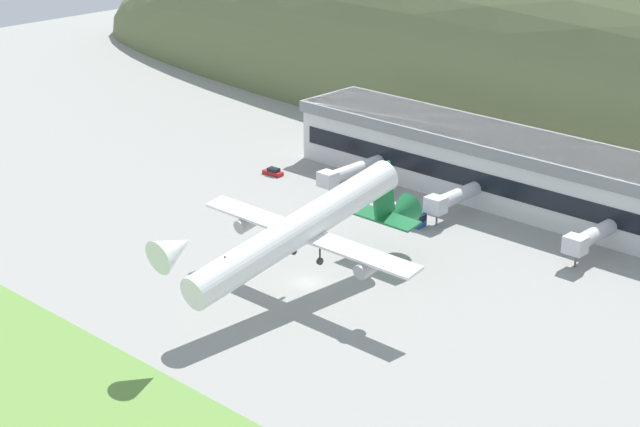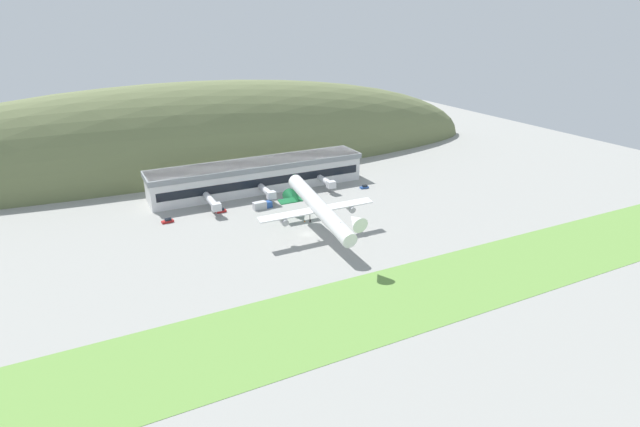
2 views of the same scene
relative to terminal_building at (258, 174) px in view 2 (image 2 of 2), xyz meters
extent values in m
plane|color=gray|center=(-1.83, -52.29, -7.05)|extent=(430.92, 430.92, 0.00)
cube|color=#669342|center=(-1.83, -101.35, -7.01)|extent=(387.83, 30.95, 0.08)
ellipsoid|color=#667047|center=(-17.83, 50.51, -7.05)|extent=(338.91, 63.83, 81.78)
cube|color=silver|center=(0.00, 0.02, -0.83)|extent=(91.96, 15.60, 12.43)
cube|color=gray|center=(0.00, 0.02, 4.26)|extent=(93.16, 16.80, 2.24)
cube|color=black|center=(0.00, -7.83, -1.45)|extent=(88.28, 0.16, 3.48)
cylinder|color=silver|center=(-25.03, -15.28, -3.05)|extent=(2.60, 14.99, 2.60)
cube|color=silver|center=(-25.03, -22.77, -3.05)|extent=(3.38, 2.86, 2.86)
cylinder|color=slate|center=(-25.03, -22.27, -5.05)|extent=(0.36, 0.36, 4.00)
cylinder|color=silver|center=(-1.94, -13.78, -3.05)|extent=(2.60, 12.00, 2.60)
cube|color=silver|center=(-1.94, -19.78, -3.05)|extent=(3.38, 2.86, 2.86)
cylinder|color=slate|center=(-1.94, -19.28, -5.05)|extent=(0.36, 0.36, 4.00)
cylinder|color=silver|center=(25.46, -13.36, -3.05)|extent=(2.60, 11.15, 2.60)
cube|color=silver|center=(25.46, -18.93, -3.05)|extent=(3.38, 2.86, 2.86)
cylinder|color=slate|center=(25.46, -18.43, -5.05)|extent=(0.36, 0.36, 4.00)
cylinder|color=white|center=(0.90, -57.28, 3.89)|extent=(5.04, 41.48, 12.11)
cone|color=white|center=(0.90, -80.32, 7.95)|extent=(4.94, 6.32, 5.83)
cone|color=#196B38|center=(0.90, -33.75, -0.25)|extent=(4.94, 7.31, 6.00)
cube|color=#196B38|center=(0.90, -37.72, 4.90)|extent=(0.50, 6.01, 9.56)
cube|color=#196B38|center=(0.90, -37.48, 0.41)|extent=(13.11, 3.54, 0.97)
cube|color=white|center=(0.90, -55.25, 2.65)|extent=(41.82, 3.62, 1.07)
cylinder|color=#9E9EA3|center=(-11.64, -55.78, 1.20)|extent=(2.30, 3.94, 2.89)
cylinder|color=#9E9EA3|center=(13.45, -55.78, 1.20)|extent=(2.30, 3.94, 2.89)
cylinder|color=#2D2D2D|center=(-1.87, -55.25, 0.17)|extent=(0.28, 0.28, 2.20)
cylinder|color=#2D2D2D|center=(-1.87, -55.25, -0.93)|extent=(0.45, 1.10, 1.10)
cylinder|color=#2D2D2D|center=(3.68, -55.25, 0.17)|extent=(0.28, 0.28, 2.20)
cylinder|color=#2D2D2D|center=(3.68, -55.25, -0.93)|extent=(0.45, 1.10, 1.10)
cylinder|color=#2D2D2D|center=(0.90, -71.49, 3.13)|extent=(0.22, 0.22, 1.98)
cylinder|color=#2D2D2D|center=(0.90, -71.49, 2.14)|extent=(0.30, 0.83, 0.82)
cube|color=#B21E1E|center=(-22.52, -18.88, -6.64)|extent=(4.23, 1.90, 0.81)
cube|color=black|center=(-22.31, -18.88, -5.90)|extent=(2.34, 1.59, 0.67)
cube|color=#264C99|center=(41.58, -19.43, -6.65)|extent=(3.88, 1.89, 0.79)
cube|color=black|center=(41.77, -19.44, -5.93)|extent=(2.17, 1.53, 0.65)
cube|color=#B21E1E|center=(-42.71, -20.03, -6.64)|extent=(4.42, 2.18, 0.81)
cube|color=black|center=(-42.50, -20.01, -5.90)|extent=(2.49, 1.73, 0.67)
cube|color=#264C99|center=(-4.14, -22.04, -5.82)|extent=(2.59, 2.76, 2.46)
cube|color=black|center=(-2.91, -21.94, -5.37)|extent=(0.24, 2.20, 1.08)
cube|color=#B7B7BC|center=(-7.88, -22.31, -5.60)|extent=(5.28, 2.96, 2.90)
cube|color=orange|center=(2.33, -41.90, -7.03)|extent=(0.52, 0.52, 0.03)
cone|color=orange|center=(2.33, -41.90, -6.74)|extent=(0.40, 0.40, 0.55)
camera|label=1|loc=(103.96, -161.17, 62.72)|focal=60.00mm
camera|label=2|loc=(-68.32, -194.88, 63.88)|focal=28.00mm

